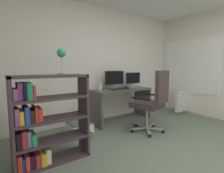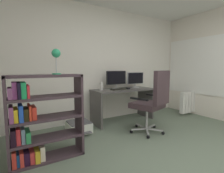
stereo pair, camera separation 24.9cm
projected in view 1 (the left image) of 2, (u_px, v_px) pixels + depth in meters
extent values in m
cube|color=slate|center=(204.00, 170.00, 2.03)|extent=(4.63, 4.84, 0.02)
cube|color=silver|center=(97.00, 65.00, 3.89)|extent=(4.63, 0.10, 2.55)
cube|color=white|center=(189.00, 66.00, 4.53)|extent=(0.01, 1.46, 1.32)
cube|color=white|center=(189.00, 66.00, 4.52)|extent=(0.02, 1.54, 1.40)
cube|color=#524F4E|center=(121.00, 90.00, 3.83)|extent=(1.39, 0.57, 0.04)
cube|color=#524F4E|center=(95.00, 110.00, 3.48)|extent=(0.04, 0.55, 0.70)
cube|color=#524F4E|center=(142.00, 102.00, 4.27)|extent=(0.04, 0.55, 0.70)
cylinder|color=#B2B5B7|center=(114.00, 88.00, 3.84)|extent=(0.18, 0.18, 0.01)
cylinder|color=#B2B5B7|center=(114.00, 86.00, 3.84)|extent=(0.03, 0.03, 0.10)
cube|color=black|center=(114.00, 78.00, 3.82)|extent=(0.49, 0.04, 0.30)
cube|color=black|center=(115.00, 78.00, 3.80)|extent=(0.46, 0.01, 0.28)
cylinder|color=#B2B5B7|center=(132.00, 87.00, 4.16)|extent=(0.18, 0.18, 0.01)
cylinder|color=#B2B5B7|center=(132.00, 85.00, 4.15)|extent=(0.03, 0.03, 0.09)
cube|color=#B7BABC|center=(132.00, 78.00, 4.14)|extent=(0.46, 0.06, 0.28)
cube|color=black|center=(133.00, 78.00, 4.12)|extent=(0.43, 0.03, 0.26)
cube|color=black|center=(117.00, 89.00, 3.69)|extent=(0.35, 0.15, 0.02)
cube|color=black|center=(126.00, 88.00, 3.81)|extent=(0.07, 0.11, 0.03)
cylinder|color=silver|center=(100.00, 86.00, 3.56)|extent=(0.07, 0.07, 0.17)
cube|color=#B7BABC|center=(150.00, 125.00, 3.36)|extent=(0.30, 0.12, 0.02)
sphere|color=black|center=(153.00, 125.00, 3.48)|extent=(0.06, 0.06, 0.06)
cube|color=#B7BABC|center=(141.00, 125.00, 3.36)|extent=(0.04, 0.30, 0.02)
sphere|color=black|center=(136.00, 125.00, 3.49)|extent=(0.06, 0.06, 0.06)
cube|color=#B7BABC|center=(140.00, 128.00, 3.20)|extent=(0.29, 0.13, 0.02)
sphere|color=black|center=(132.00, 131.00, 3.16)|extent=(0.06, 0.06, 0.06)
cube|color=#B7BABC|center=(148.00, 130.00, 3.09)|extent=(0.21, 0.26, 0.02)
sphere|color=black|center=(150.00, 136.00, 2.94)|extent=(0.06, 0.06, 0.06)
cube|color=#B7BABC|center=(155.00, 129.00, 3.19)|extent=(0.20, 0.26, 0.02)
sphere|color=black|center=(163.00, 132.00, 3.14)|extent=(0.06, 0.06, 0.06)
cylinder|color=#B7BABC|center=(147.00, 117.00, 3.22)|extent=(0.04, 0.04, 0.40)
cube|color=#3D2D33|center=(147.00, 104.00, 3.19)|extent=(0.63, 0.62, 0.10)
cube|color=#3D2D33|center=(162.00, 87.00, 2.98)|extent=(0.47, 0.20, 0.59)
cube|color=black|center=(140.00, 99.00, 2.96)|extent=(0.14, 0.35, 0.03)
cube|color=black|center=(154.00, 95.00, 3.39)|extent=(0.14, 0.35, 0.03)
cube|color=#3D2D36|center=(11.00, 126.00, 1.88)|extent=(0.03, 0.30, 1.12)
cube|color=#3D2D36|center=(84.00, 114.00, 2.39)|extent=(0.03, 0.30, 1.12)
cube|color=#3D2D36|center=(50.00, 76.00, 2.08)|extent=(0.91, 0.30, 0.03)
cube|color=#3D2D36|center=(53.00, 160.00, 2.20)|extent=(0.91, 0.30, 0.03)
cube|color=#3D2D36|center=(53.00, 140.00, 2.17)|extent=(0.85, 0.30, 0.03)
cube|color=#3D2D36|center=(52.00, 119.00, 2.14)|extent=(0.85, 0.30, 0.03)
cube|color=#3D2D36|center=(51.00, 98.00, 2.11)|extent=(0.85, 0.30, 0.03)
cube|color=red|center=(19.00, 161.00, 1.96)|extent=(0.05, 0.23, 0.20)
cube|color=#1B55A5|center=(23.00, 162.00, 1.99)|extent=(0.03, 0.21, 0.15)
cube|color=#CF3B32|center=(26.00, 160.00, 2.01)|extent=(0.04, 0.25, 0.17)
cube|color=black|center=(31.00, 159.00, 2.04)|extent=(0.06, 0.23, 0.16)
cube|color=#C03435|center=(37.00, 158.00, 2.08)|extent=(0.05, 0.24, 0.15)
cube|color=gold|center=(42.00, 157.00, 2.10)|extent=(0.06, 0.26, 0.15)
cube|color=beige|center=(47.00, 154.00, 2.14)|extent=(0.05, 0.23, 0.19)
cube|color=black|center=(18.00, 139.00, 1.94)|extent=(0.06, 0.27, 0.19)
cube|color=red|center=(23.00, 137.00, 1.97)|extent=(0.05, 0.24, 0.19)
cube|color=slate|center=(28.00, 137.00, 1.99)|extent=(0.04, 0.21, 0.18)
cube|color=#2D8C4F|center=(33.00, 138.00, 2.03)|extent=(0.05, 0.25, 0.13)
cube|color=#8A4778|center=(16.00, 116.00, 1.90)|extent=(0.05, 0.23, 0.19)
cube|color=gold|center=(21.00, 117.00, 1.93)|extent=(0.04, 0.25, 0.15)
cube|color=#2049B5|center=(26.00, 114.00, 1.95)|extent=(0.05, 0.25, 0.19)
cube|color=black|center=(31.00, 115.00, 1.99)|extent=(0.05, 0.21, 0.15)
cube|color=red|center=(35.00, 113.00, 2.02)|extent=(0.02, 0.24, 0.18)
cube|color=red|center=(39.00, 114.00, 2.05)|extent=(0.05, 0.23, 0.15)
cube|color=#9C5A90|center=(14.00, 94.00, 1.88)|extent=(0.04, 0.21, 0.13)
cube|color=#8E4185|center=(19.00, 91.00, 1.90)|extent=(0.05, 0.21, 0.19)
cube|color=black|center=(24.00, 91.00, 1.92)|extent=(0.03, 0.27, 0.19)
cube|color=#1E9554|center=(28.00, 91.00, 1.95)|extent=(0.05, 0.24, 0.19)
cube|color=red|center=(33.00, 92.00, 1.97)|extent=(0.03, 0.23, 0.15)
cylinder|color=#259664|center=(62.00, 74.00, 2.16)|extent=(0.11, 0.11, 0.02)
cylinder|color=silver|center=(61.00, 65.00, 2.15)|extent=(0.01, 0.01, 0.22)
sphere|color=#259664|center=(61.00, 53.00, 2.14)|extent=(0.11, 0.11, 0.11)
cube|color=silver|center=(79.00, 128.00, 3.14)|extent=(0.41, 0.39, 0.18)
cube|color=#4C4C51|center=(79.00, 123.00, 3.13)|extent=(0.38, 0.36, 0.02)
cube|color=#4C4C51|center=(85.00, 134.00, 2.95)|extent=(0.29, 0.10, 0.01)
cube|color=white|center=(178.00, 102.00, 4.37)|extent=(0.09, 0.10, 0.54)
cube|color=white|center=(180.00, 102.00, 4.44)|extent=(0.09, 0.10, 0.54)
cube|color=white|center=(183.00, 101.00, 4.51)|extent=(0.09, 0.10, 0.54)
cube|color=white|center=(185.00, 101.00, 4.57)|extent=(0.09, 0.10, 0.54)
cube|color=white|center=(187.00, 100.00, 4.64)|extent=(0.09, 0.10, 0.54)
cube|color=white|center=(190.00, 100.00, 4.70)|extent=(0.09, 0.10, 0.54)
cube|color=white|center=(192.00, 99.00, 4.77)|extent=(0.09, 0.10, 0.54)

